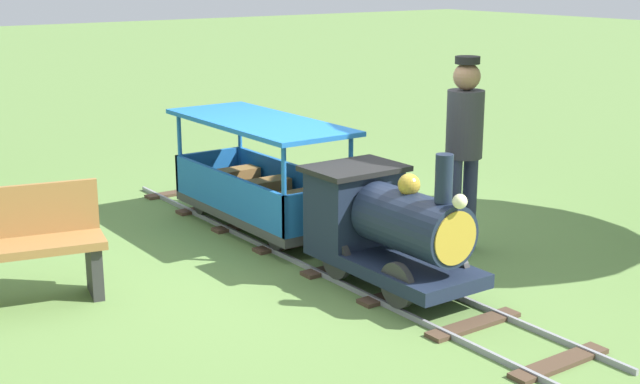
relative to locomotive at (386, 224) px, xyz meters
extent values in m
plane|color=#608442|center=(0.00, -0.93, -0.48)|extent=(60.00, 60.00, 0.00)
cube|color=gray|center=(-0.26, -0.85, -0.46)|extent=(0.03, 5.70, 0.04)
cube|color=gray|center=(0.26, -0.85, -0.46)|extent=(0.03, 5.70, 0.04)
cube|color=#4C3828|center=(0.00, -3.35, -0.47)|extent=(0.76, 0.14, 0.03)
cube|color=#4C3828|center=(0.00, -2.64, -0.47)|extent=(0.76, 0.14, 0.03)
cube|color=#4C3828|center=(0.00, -1.92, -0.47)|extent=(0.76, 0.14, 0.03)
cube|color=#4C3828|center=(0.00, -1.21, -0.47)|extent=(0.76, 0.14, 0.03)
cube|color=#4C3828|center=(0.00, -0.50, -0.47)|extent=(0.76, 0.14, 0.03)
cube|color=#4C3828|center=(0.00, 0.21, -0.47)|extent=(0.76, 0.14, 0.03)
cube|color=#4C3828|center=(0.00, 0.93, -0.47)|extent=(0.76, 0.14, 0.03)
cube|color=#4C3828|center=(0.00, 1.64, -0.47)|extent=(0.76, 0.14, 0.03)
cube|color=#192338|center=(0.00, 0.10, -0.27)|extent=(0.64, 1.40, 0.10)
cylinder|color=#192338|center=(0.00, 0.30, 0.08)|extent=(0.44, 0.85, 0.44)
cylinder|color=#B7932D|center=(0.00, 0.72, 0.08)|extent=(0.37, 0.02, 0.37)
cylinder|color=#192338|center=(0.00, 0.59, 0.46)|extent=(0.12, 0.12, 0.33)
sphere|color=#B7932D|center=(0.00, 0.25, 0.35)|extent=(0.16, 0.16, 0.16)
cube|color=#192338|center=(0.00, -0.38, 0.05)|extent=(0.64, 0.45, 0.55)
cube|color=black|center=(0.00, -0.38, 0.35)|extent=(0.72, 0.53, 0.04)
sphere|color=#F2EAB2|center=(0.00, 0.75, 0.34)|extent=(0.10, 0.10, 0.10)
cylinder|color=#2D2D2D|center=(-0.26, 0.45, -0.28)|extent=(0.05, 0.32, 0.32)
cylinder|color=#2D2D2D|center=(0.26, 0.45, -0.28)|extent=(0.05, 0.32, 0.32)
cylinder|color=#2D2D2D|center=(-0.26, -0.25, -0.28)|extent=(0.05, 0.32, 0.32)
cylinder|color=#2D2D2D|center=(0.26, -0.25, -0.28)|extent=(0.05, 0.32, 0.32)
cube|color=#3F3F3F|center=(0.00, -1.75, -0.30)|extent=(0.72, 1.90, 0.08)
cube|color=blue|center=(-0.34, -1.75, -0.09)|extent=(0.04, 1.90, 0.35)
cube|color=blue|center=(0.34, -1.75, -0.09)|extent=(0.04, 1.90, 0.35)
cube|color=blue|center=(0.00, -0.82, -0.09)|extent=(0.72, 0.04, 0.35)
cube|color=blue|center=(0.00, -2.68, -0.09)|extent=(0.72, 0.04, 0.35)
cylinder|color=blue|center=(-0.33, -0.85, 0.11)|extent=(0.04, 0.04, 0.75)
cylinder|color=blue|center=(0.33, -0.85, 0.11)|extent=(0.04, 0.04, 0.75)
cylinder|color=blue|center=(-0.33, -2.65, 0.11)|extent=(0.04, 0.04, 0.75)
cylinder|color=blue|center=(0.33, -2.65, 0.11)|extent=(0.04, 0.04, 0.75)
cube|color=blue|center=(0.00, -1.75, 0.51)|extent=(0.82, 2.00, 0.04)
cube|color=olive|center=(0.00, -2.29, -0.14)|extent=(0.56, 0.20, 0.24)
cube|color=olive|center=(0.00, -1.75, -0.14)|extent=(0.56, 0.20, 0.24)
cube|color=olive|center=(0.00, -1.22, -0.14)|extent=(0.56, 0.20, 0.24)
cylinder|color=#262626|center=(-0.26, -1.09, -0.32)|extent=(0.04, 0.24, 0.24)
cylinder|color=#262626|center=(0.26, -1.09, -0.32)|extent=(0.04, 0.24, 0.24)
cylinder|color=#262626|center=(-0.26, -2.42, -0.32)|extent=(0.04, 0.24, 0.24)
cylinder|color=#262626|center=(0.26, -2.42, -0.32)|extent=(0.04, 0.24, 0.24)
cylinder|color=#282D47|center=(-1.14, -0.28, -0.08)|extent=(0.12, 0.12, 0.80)
cylinder|color=#282D47|center=(-0.96, -0.28, -0.08)|extent=(0.12, 0.12, 0.80)
cylinder|color=#333338|center=(-1.05, -0.28, 0.59)|extent=(0.30, 0.30, 0.55)
sphere|color=#936B4C|center=(-1.05, -0.28, 0.98)|extent=(0.22, 0.22, 0.22)
cylinder|color=black|center=(-1.05, -0.28, 1.11)|extent=(0.20, 0.20, 0.06)
cube|color=olive|center=(2.37, -1.21, -0.06)|extent=(1.36, 0.68, 0.06)
cube|color=olive|center=(2.33, -1.39, 0.14)|extent=(1.28, 0.33, 0.40)
cube|color=#333333|center=(1.82, -1.09, -0.27)|extent=(0.15, 0.33, 0.42)
camera|label=1|loc=(3.95, 4.72, 1.84)|focal=49.13mm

